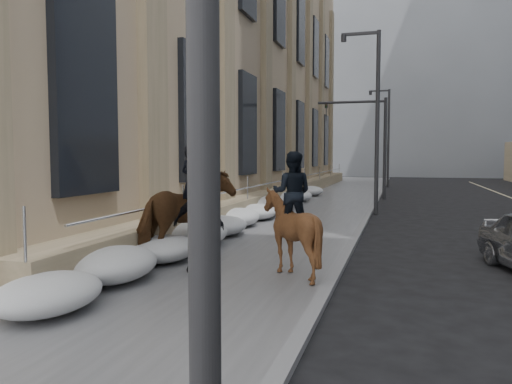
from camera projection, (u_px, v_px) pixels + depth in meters
ground at (182, 293)px, 9.44m from camera, size 140.00×140.00×0.00m
sidewalk at (293, 222)px, 19.01m from camera, size 5.00×80.00×0.12m
curb at (363, 225)px, 18.28m from camera, size 0.24×80.00×0.12m
limestone_building at (241, 49)px, 29.37m from camera, size 6.10×44.00×18.00m
bg_building_mid at (404, 68)px, 64.77m from camera, size 30.00×12.00×28.00m
bg_building_far at (337, 109)px, 79.33m from camera, size 24.00×12.00×20.00m
streetlight_mid at (374, 110)px, 21.75m from camera, size 1.71×0.24×8.00m
streetlight_far at (387, 131)px, 40.90m from camera, size 1.71×0.24×8.00m
traffic_signal at (369, 132)px, 29.64m from camera, size 4.10×0.22×6.00m
snow_bank at (242, 216)px, 17.56m from camera, size 1.70×18.10×0.76m
mounted_horse_left at (186, 213)px, 11.91m from camera, size 1.95×2.76×2.72m
mounted_horse_right at (291, 225)px, 10.32m from camera, size 1.55×1.72×2.57m
pedestrian at (198, 225)px, 10.65m from camera, size 1.18×0.53×1.99m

